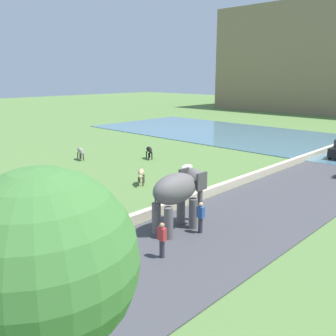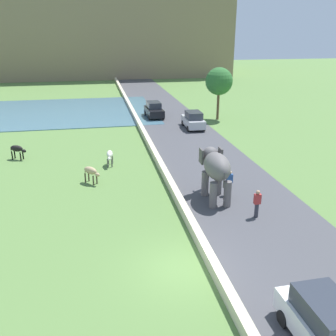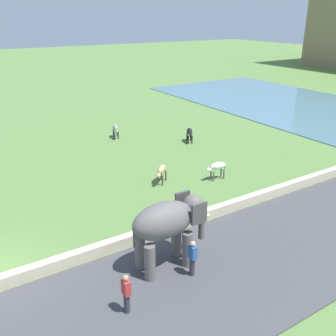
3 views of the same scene
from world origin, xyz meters
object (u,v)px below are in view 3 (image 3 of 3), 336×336
Objects in this scene: person_trailing at (126,293)px; cow_black at (190,132)px; cow_grey at (116,128)px; cow_white at (217,167)px; cow_tan at (161,171)px; elephant at (168,223)px; person_beside_elephant at (192,258)px.

cow_black is (-14.42, 12.87, -0.04)m from person_trailing.
person_trailing reaches higher than cow_grey.
person_trailing is 1.16× the size of cow_white.
cow_black is at bearing 132.71° from cow_tan.
person_trailing is at bearing -37.55° from cow_tan.
elephant reaches higher than cow_grey.
person_trailing reaches higher than cow_black.
person_trailing is at bearing -53.57° from cow_white.
person_beside_elephant is 17.04m from cow_black.
cow_grey is (-4.24, -4.64, 0.00)m from cow_black.
cow_white is (-5.86, 7.33, -1.20)m from elephant.
elephant is 1.64m from person_beside_elephant.
cow_black is at bearing 145.11° from person_beside_elephant.
cow_grey is at bearing -132.38° from cow_black.
cow_tan is at bearing 142.45° from person_trailing.
person_trailing is 20.39m from cow_grey.
cow_tan is (-8.77, 6.74, -0.04)m from person_trailing.
person_trailing is at bearing -23.79° from cow_grey.
cow_tan is (-1.39, -3.26, 0.00)m from cow_white.
person_trailing is 12.43m from cow_white.
cow_black is at bearing 141.70° from elephant.
cow_grey and cow_tan have the same top height.
person_trailing is at bearing -60.41° from elephant.
elephant is 2.13× the size of person_trailing.
person_trailing is (1.52, -2.68, -1.16)m from elephant.
elephant reaches higher than cow_tan.
cow_black and cow_grey have the same top height.
cow_black is 1.11× the size of cow_tan.
person_beside_elephant is (1.08, 0.44, -1.16)m from elephant.
person_trailing is 19.33m from cow_black.
cow_white is at bearing -22.13° from cow_black.
person_trailing is 1.18× the size of cow_black.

